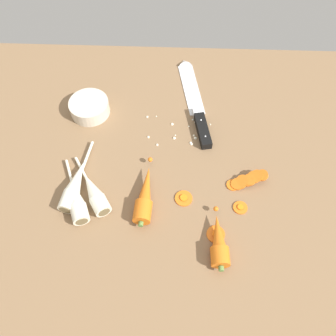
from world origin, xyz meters
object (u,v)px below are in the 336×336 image
at_px(prep_bowl, 89,107).
at_px(carrot_slice_stray_mid, 240,207).
at_px(whole_carrot_second, 219,242).
at_px(parsnip_front, 75,186).
at_px(whole_carrot, 145,196).
at_px(carrot_slice_stray_far, 184,198).
at_px(parsnip_mid_right, 76,200).
at_px(chefs_knife, 194,98).
at_px(carrot_slice_stray_near, 216,234).
at_px(carrot_slice_stack, 247,180).
at_px(parsnip_mid_left, 94,193).

bearing_deg(prep_bowl, carrot_slice_stray_mid, -35.33).
bearing_deg(whole_carrot_second, parsnip_front, 159.19).
bearing_deg(parsnip_front, carrot_slice_stray_mid, -5.07).
xyz_separation_m(whole_carrot, parsnip_front, (-0.17, 0.02, -0.00)).
bearing_deg(carrot_slice_stray_far, prep_bowl, 135.13).
relative_size(whole_carrot, carrot_slice_stray_far, 4.34).
distance_m(parsnip_mid_right, prep_bowl, 0.29).
distance_m(chefs_knife, prep_bowl, 0.30).
height_order(whole_carrot_second, carrot_slice_stray_near, whole_carrot_second).
xyz_separation_m(parsnip_front, carrot_slice_stray_far, (0.27, -0.02, -0.02)).
bearing_deg(parsnip_front, carrot_slice_stray_near, -17.17).
xyz_separation_m(chefs_knife, carrot_slice_stack, (0.13, -0.27, 0.01)).
xyz_separation_m(parsnip_front, carrot_slice_stack, (0.42, 0.03, -0.01)).
distance_m(chefs_knife, carrot_slice_stray_far, 0.32).
relative_size(chefs_knife, parsnip_front, 1.66).
distance_m(carrot_slice_stack, carrot_slice_stray_near, 0.16).
bearing_deg(whole_carrot_second, carrot_slice_stray_far, 124.35).
distance_m(carrot_slice_stray_far, prep_bowl, 0.38).
bearing_deg(carrot_slice_stray_near, chefs_knife, 96.94).
relative_size(parsnip_mid_right, carrot_slice_stray_mid, 5.18).
relative_size(whole_carrot, carrot_slice_stray_mid, 5.36).
distance_m(chefs_knife, carrot_slice_stray_near, 0.42).
bearing_deg(carrot_slice_stack, carrot_slice_stray_mid, -104.91).
xyz_separation_m(whole_carrot_second, parsnip_mid_left, (-0.30, 0.11, -0.00)).
height_order(whole_carrot, whole_carrot_second, same).
bearing_deg(whole_carrot_second, carrot_slice_stack, 65.40).
bearing_deg(parsnip_front, chefs_knife, 46.52).
distance_m(whole_carrot_second, carrot_slice_stray_near, 0.03).
height_order(carrot_slice_stray_mid, carrot_slice_stray_far, same).
xyz_separation_m(whole_carrot_second, carrot_slice_stray_mid, (0.06, 0.10, -0.02)).
distance_m(carrot_slice_stray_mid, prep_bowl, 0.50).
relative_size(whole_carrot_second, carrot_slice_stray_far, 3.56).
xyz_separation_m(carrot_slice_stray_near, prep_bowl, (-0.34, 0.36, 0.02)).
height_order(parsnip_mid_right, carrot_slice_stack, parsnip_mid_right).
height_order(chefs_knife, parsnip_mid_left, parsnip_mid_left).
xyz_separation_m(whole_carrot_second, parsnip_front, (-0.35, 0.13, -0.00)).
bearing_deg(chefs_knife, prep_bowl, -169.04).
xyz_separation_m(parsnip_front, parsnip_mid_left, (0.05, -0.02, 0.00)).
height_order(chefs_knife, carrot_slice_stray_near, chefs_knife).
bearing_deg(whole_carrot, carrot_slice_stray_far, 3.90).
relative_size(chefs_knife, carrot_slice_stray_mid, 10.00).
relative_size(whole_carrot_second, carrot_slice_stack, 1.50).
height_order(parsnip_mid_right, prep_bowl, same).
distance_m(whole_carrot, carrot_slice_stray_mid, 0.23).
bearing_deg(carrot_slice_stray_mid, whole_carrot_second, -120.93).
relative_size(parsnip_mid_left, prep_bowl, 1.51).
relative_size(parsnip_front, prep_bowl, 1.90).
xyz_separation_m(parsnip_front, prep_bowl, (-0.00, 0.25, 0.00)).
bearing_deg(whole_carrot, parsnip_front, 172.75).
height_order(whole_carrot_second, parsnip_front, whole_carrot_second).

